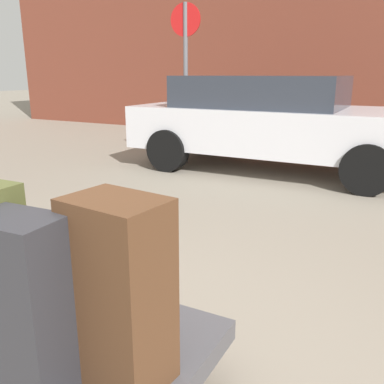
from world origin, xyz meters
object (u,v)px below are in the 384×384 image
Objects in this scene: suitcase_brown_center at (120,293)px; parked_car at (272,120)px; luggage_cart at (68,345)px; no_parking_sign at (186,68)px; duffel_bag_black_rear_right at (62,281)px; suitcase_charcoal_front_right at (22,306)px.

parked_car is at bearing 108.21° from suitcase_brown_center.
luggage_cart is 0.29× the size of parked_car.
no_parking_sign reaches higher than parked_car.
duffel_bag_black_rear_right is at bearing 162.59° from suitcase_brown_center.
no_parking_sign is at bearing 119.55° from duffel_bag_black_rear_right.
parked_car is 1.61m from no_parking_sign.
duffel_bag_black_rear_right is 0.77× the size of suitcase_brown_center.
luggage_cart is 0.59m from suitcase_brown_center.
suitcase_charcoal_front_right is at bearing -136.48° from suitcase_brown_center.
no_parking_sign is (-1.92, 4.75, 1.05)m from duffel_bag_black_rear_right.
suitcase_brown_center is at bearing -63.69° from no_parking_sign.
parked_car reaches higher than suitcase_brown_center.
duffel_bag_black_rear_right is 0.13× the size of parked_car.
duffel_bag_black_rear_right reaches higher than luggage_cart.
no_parking_sign is at bearing 112.96° from luggage_cart.
duffel_bag_black_rear_right is 0.63m from suitcase_brown_center.
no_parking_sign reaches higher than luggage_cart.
suitcase_brown_center is 5.63m from no_parking_sign.
duffel_bag_black_rear_right is at bearing 136.90° from luggage_cart.
no_parking_sign reaches higher than duffel_bag_black_rear_right.
suitcase_charcoal_front_right reaches higher than luggage_cart.
luggage_cart is at bearing 110.02° from suitcase_charcoal_front_right.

